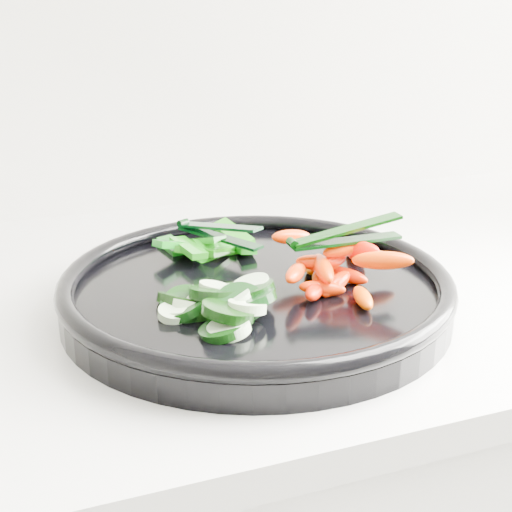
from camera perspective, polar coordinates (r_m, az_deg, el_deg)
name	(u,v)px	position (r m, az deg, el deg)	size (l,w,h in m)	color
veggie_tray	(256,290)	(0.68, 0.00, -2.72)	(0.48, 0.48, 0.04)	black
cucumber_pile	(214,303)	(0.62, -3.42, -3.79)	(0.12, 0.12, 0.04)	black
carrot_pile	(338,265)	(0.68, 6.55, -0.73)	(0.13, 0.15, 0.05)	red
pepper_pile	(208,246)	(0.76, -3.87, 0.80)	(0.11, 0.10, 0.04)	#0A6E0D
tong_carrot	(343,236)	(0.67, 6.98, 1.61)	(0.11, 0.02, 0.02)	black
tong_pepper	(217,231)	(0.76, -3.17, 1.98)	(0.07, 0.11, 0.02)	black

